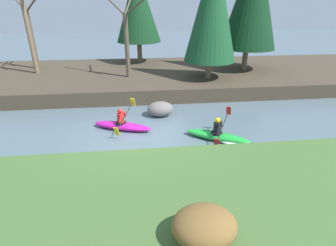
{
  "coord_description": "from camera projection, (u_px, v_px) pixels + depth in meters",
  "views": [
    {
      "loc": [
        0.09,
        -9.78,
        5.24
      ],
      "look_at": [
        1.21,
        0.32,
        0.55
      ],
      "focal_mm": 28.0,
      "sensor_mm": 36.0,
      "label": 1
    }
  ],
  "objects": [
    {
      "name": "ground_plane",
      "position": [
        140.0,
        139.0,
        11.01
      ],
      "size": [
        90.0,
        90.0,
        0.0
      ],
      "primitive_type": "plane",
      "color": "slate"
    },
    {
      "name": "riverbank_near",
      "position": [
        143.0,
        239.0,
        5.88
      ],
      "size": [
        44.0,
        6.66,
        0.81
      ],
      "color": "#476B33",
      "rests_on": "ground"
    },
    {
      "name": "riverbank_far",
      "position": [
        138.0,
        77.0,
        18.61
      ],
      "size": [
        44.0,
        9.29,
        0.84
      ],
      "color": "#473D2D",
      "rests_on": "ground"
    },
    {
      "name": "conifer_tree_far_left",
      "position": [
        138.0,
        5.0,
        19.45
      ],
      "size": [
        3.4,
        3.4,
        6.8
      ],
      "color": "brown",
      "rests_on": "riverbank_far"
    },
    {
      "name": "conifer_tree_left",
      "position": [
        213.0,
        6.0,
        15.05
      ],
      "size": [
        3.16,
        3.16,
        7.38
      ],
      "color": "#7A664C",
      "rests_on": "riverbank_far"
    },
    {
      "name": "bare_tree_upstream",
      "position": [
        32.0,
        32.0,
        18.2
      ],
      "size": [
        2.95,
        2.91,
        5.29
      ],
      "color": "brown",
      "rests_on": "riverbank_far"
    },
    {
      "name": "bare_tree_mid_upstream",
      "position": [
        29.0,
        27.0,
        16.73
      ],
      "size": [
        3.47,
        3.43,
        6.28
      ],
      "color": "#7A664C",
      "rests_on": "riverbank_far"
    },
    {
      "name": "bare_tree_mid_downstream",
      "position": [
        127.0,
        38.0,
        16.07
      ],
      "size": [
        2.86,
        2.82,
        5.12
      ],
      "color": "brown",
      "rests_on": "riverbank_far"
    },
    {
      "name": "shrub_clump_third",
      "position": [
        204.0,
        226.0,
        5.24
      ],
      "size": [
        1.33,
        1.11,
        0.72
      ],
      "color": "brown",
      "rests_on": "riverbank_near"
    },
    {
      "name": "kayaker_lead",
      "position": [
        220.0,
        136.0,
        10.84
      ],
      "size": [
        2.64,
        1.97,
        1.2
      ],
      "rotation": [
        0.0,
        0.0,
        -0.53
      ],
      "color": "green",
      "rests_on": "ground"
    },
    {
      "name": "kayaker_middle",
      "position": [
        123.0,
        125.0,
        11.77
      ],
      "size": [
        2.73,
        1.99,
        1.2
      ],
      "rotation": [
        0.0,
        0.0,
        -0.37
      ],
      "color": "#C61999",
      "rests_on": "ground"
    },
    {
      "name": "boulder_midstream",
      "position": [
        160.0,
        109.0,
        13.17
      ],
      "size": [
        1.3,
        1.02,
        0.74
      ],
      "color": "slate",
      "rests_on": "ground"
    }
  ]
}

